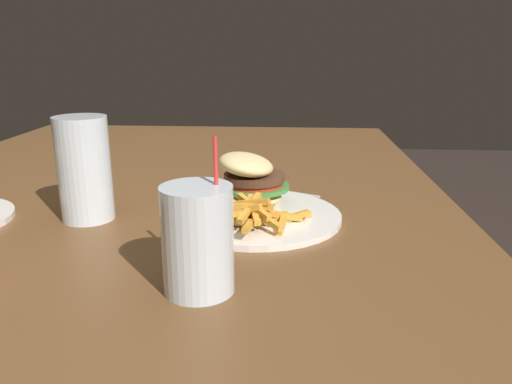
{
  "coord_description": "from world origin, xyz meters",
  "views": [
    {
      "loc": [
        -0.91,
        -0.28,
        1.0
      ],
      "look_at": [
        -0.12,
        -0.23,
        0.76
      ],
      "focal_mm": 35.0,
      "sensor_mm": 36.0,
      "label": 1
    }
  ],
  "objects_px": {
    "juice_glass": "(198,244)",
    "spoon": "(267,187)",
    "meal_plate_near": "(253,196)",
    "beer_glass": "(84,171)"
  },
  "relations": [
    {
      "from": "meal_plate_near",
      "to": "spoon",
      "type": "relative_size",
      "value": 2.03
    },
    {
      "from": "juice_glass",
      "to": "spoon",
      "type": "distance_m",
      "value": 0.44
    },
    {
      "from": "beer_glass",
      "to": "juice_glass",
      "type": "relative_size",
      "value": 0.94
    },
    {
      "from": "juice_glass",
      "to": "beer_glass",
      "type": "bearing_deg",
      "value": 44.02
    },
    {
      "from": "meal_plate_near",
      "to": "juice_glass",
      "type": "height_order",
      "value": "juice_glass"
    },
    {
      "from": "beer_glass",
      "to": "spoon",
      "type": "distance_m",
      "value": 0.36
    },
    {
      "from": "beer_glass",
      "to": "spoon",
      "type": "relative_size",
      "value": 1.22
    },
    {
      "from": "meal_plate_near",
      "to": "spoon",
      "type": "bearing_deg",
      "value": -6.35
    },
    {
      "from": "spoon",
      "to": "meal_plate_near",
      "type": "bearing_deg",
      "value": 108.96
    },
    {
      "from": "juice_glass",
      "to": "spoon",
      "type": "bearing_deg",
      "value": -8.03
    }
  ]
}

